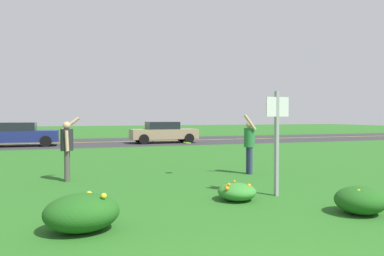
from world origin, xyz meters
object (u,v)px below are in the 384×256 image
Objects in this scene: person_catcher_green_shirt at (249,142)px; frisbee_lime at (187,143)px; person_thrower_dark_shirt at (67,145)px; car_tan_center_right at (163,132)px; car_navy_center_left at (18,134)px; sign_post_near_path at (277,132)px.

frisbee_lime is (-1.92, 0.38, 0.00)m from person_catcher_green_shirt.
person_thrower_dark_shirt is 7.69× the size of frisbee_lime.
person_thrower_dark_shirt is at bearing -114.67° from car_tan_center_right.
sign_post_near_path is at bearing -66.37° from car_navy_center_left.
sign_post_near_path is 16.96m from car_tan_center_right.
person_catcher_green_shirt is (0.89, 3.00, -0.45)m from sign_post_near_path.
sign_post_near_path reaches higher than person_thrower_dark_shirt.
frisbee_lime is 14.92m from car_navy_center_left.
person_thrower_dark_shirt is 14.72m from car_tan_center_right.
car_tan_center_right is (6.14, 13.37, -0.26)m from person_thrower_dark_shirt.
sign_post_near_path is 0.53× the size of car_tan_center_right.
car_tan_center_right is (9.02, 0.00, 0.00)m from car_navy_center_left.
person_thrower_dark_shirt is at bearing 178.01° from frisbee_lime.
person_thrower_dark_shirt is 13.68m from car_navy_center_left.
sign_post_near_path is at bearing -37.82° from person_thrower_dark_shirt.
car_navy_center_left is at bearing 180.00° from car_tan_center_right.
person_catcher_green_shirt is 0.42× the size of car_navy_center_left.
person_thrower_dark_shirt is 0.40× the size of car_navy_center_left.
car_navy_center_left is 1.00× the size of car_tan_center_right.
person_catcher_green_shirt is at bearing -5.27° from person_thrower_dark_shirt.
sign_post_near_path is at bearing -106.56° from person_catcher_green_shirt.
person_thrower_dark_shirt reaches higher than car_tan_center_right.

